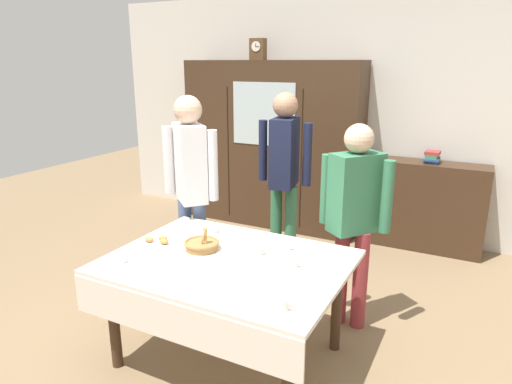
% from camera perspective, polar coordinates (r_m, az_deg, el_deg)
% --- Properties ---
extents(ground_plane, '(12.00, 12.00, 0.00)m').
position_cam_1_polar(ground_plane, '(3.45, -1.60, -18.26)').
color(ground_plane, '#846B4C').
rests_on(ground_plane, ground).
extents(back_wall, '(6.40, 0.10, 2.70)m').
position_cam_1_polar(back_wall, '(5.35, 12.28, 9.39)').
color(back_wall, silver).
rests_on(back_wall, ground).
extents(dining_table, '(1.50, 1.13, 0.72)m').
position_cam_1_polar(dining_table, '(2.95, -3.94, -10.45)').
color(dining_table, '#3D2819').
rests_on(dining_table, ground).
extents(wall_cabinet, '(2.15, 0.46, 1.96)m').
position_cam_1_polar(wall_cabinet, '(5.44, 1.99, 5.92)').
color(wall_cabinet, '#3D2819').
rests_on(wall_cabinet, ground).
extents(mantel_clock, '(0.18, 0.11, 0.24)m').
position_cam_1_polar(mantel_clock, '(5.43, 0.25, 17.58)').
color(mantel_clock, brown).
rests_on(mantel_clock, wall_cabinet).
extents(bookshelf_low, '(1.16, 0.35, 0.94)m').
position_cam_1_polar(bookshelf_low, '(5.13, 20.73, -1.66)').
color(bookshelf_low, '#3D2819').
rests_on(bookshelf_low, ground).
extents(book_stack, '(0.16, 0.22, 0.12)m').
position_cam_1_polar(book_stack, '(5.00, 21.33, 4.13)').
color(book_stack, '#2D5184').
rests_on(book_stack, bookshelf_low).
extents(tea_cup_near_left, '(0.13, 0.13, 0.06)m').
position_cam_1_polar(tea_cup_near_left, '(2.83, 4.51, -8.97)').
color(tea_cup_near_left, white).
rests_on(tea_cup_near_left, dining_table).
extents(tea_cup_mid_right, '(0.13, 0.13, 0.06)m').
position_cam_1_polar(tea_cup_mid_right, '(2.99, 0.18, -7.45)').
color(tea_cup_mid_right, white).
rests_on(tea_cup_mid_right, dining_table).
extents(tea_cup_far_left, '(0.13, 0.13, 0.06)m').
position_cam_1_polar(tea_cup_far_left, '(3.06, 3.79, -6.90)').
color(tea_cup_far_left, silver).
rests_on(tea_cup_far_left, dining_table).
extents(tea_cup_center, '(0.13, 0.13, 0.06)m').
position_cam_1_polar(tea_cup_center, '(2.99, -16.88, -8.18)').
color(tea_cup_center, white).
rests_on(tea_cup_center, dining_table).
extents(tea_cup_near_right, '(0.13, 0.13, 0.06)m').
position_cam_1_polar(tea_cup_near_right, '(3.37, -5.60, -4.75)').
color(tea_cup_near_right, white).
rests_on(tea_cup_near_right, dining_table).
extents(tea_cup_back_edge, '(0.13, 0.13, 0.06)m').
position_cam_1_polar(tea_cup_back_edge, '(2.38, 3.31, -14.09)').
color(tea_cup_back_edge, white).
rests_on(tea_cup_back_edge, dining_table).
extents(bread_basket, '(0.24, 0.24, 0.16)m').
position_cam_1_polar(bread_basket, '(3.09, -6.86, -6.60)').
color(bread_basket, '#9E7542').
rests_on(bread_basket, dining_table).
extents(pastry_plate, '(0.28, 0.28, 0.05)m').
position_cam_1_polar(pastry_plate, '(3.23, -12.39, -6.26)').
color(pastry_plate, white).
rests_on(pastry_plate, dining_table).
extents(spoon_near_left, '(0.12, 0.02, 0.01)m').
position_cam_1_polar(spoon_near_left, '(2.80, -0.71, -9.69)').
color(spoon_near_left, silver).
rests_on(spoon_near_left, dining_table).
extents(spoon_mid_left, '(0.12, 0.02, 0.01)m').
position_cam_1_polar(spoon_mid_left, '(2.68, -6.14, -11.08)').
color(spoon_mid_left, silver).
rests_on(spoon_mid_left, dining_table).
extents(spoon_near_right, '(0.12, 0.02, 0.01)m').
position_cam_1_polar(spoon_near_right, '(2.81, -4.79, -9.65)').
color(spoon_near_right, silver).
rests_on(spoon_near_right, dining_table).
extents(person_by_cabinet, '(0.52, 0.39, 1.70)m').
position_cam_1_polar(person_by_cabinet, '(3.74, -8.26, 1.91)').
color(person_by_cabinet, slate).
rests_on(person_by_cabinet, ground).
extents(person_near_right_end, '(0.52, 0.39, 1.69)m').
position_cam_1_polar(person_near_right_end, '(4.16, 3.59, 3.41)').
color(person_near_right_end, '#33704C').
rests_on(person_near_right_end, ground).
extents(person_behind_table_right, '(0.52, 0.41, 1.54)m').
position_cam_1_polar(person_behind_table_right, '(3.32, 12.33, -2.07)').
color(person_behind_table_right, '#933338').
rests_on(person_behind_table_right, ground).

